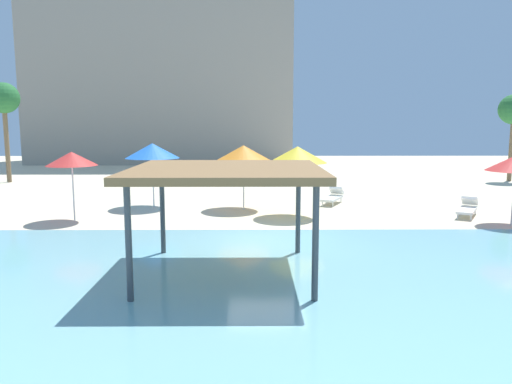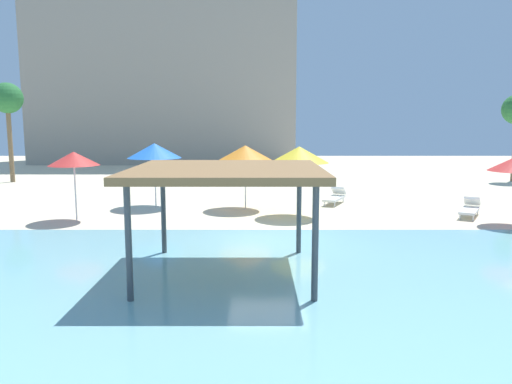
{
  "view_description": "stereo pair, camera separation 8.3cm",
  "coord_description": "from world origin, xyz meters",
  "px_view_note": "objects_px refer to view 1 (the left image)",
  "views": [
    {
      "loc": [
        -0.46,
        -15.32,
        3.76
      ],
      "look_at": [
        -0.32,
        2.0,
        1.3
      ],
      "focal_mm": 34.53,
      "sensor_mm": 36.0,
      "label": 1
    },
    {
      "loc": [
        -0.38,
        -15.32,
        3.76
      ],
      "look_at": [
        -0.32,
        2.0,
        1.3
      ],
      "focal_mm": 34.53,
      "sensor_mm": 36.0,
      "label": 2
    }
  ],
  "objects_px": {
    "shade_pavilion": "(226,174)",
    "beach_umbrella_blue_5": "(152,151)",
    "beach_umbrella_yellow_1": "(298,155)",
    "lounge_chair_1": "(468,208)",
    "lounge_chair_0": "(333,197)",
    "palm_tree_1": "(4,100)",
    "beach_umbrella_orange_2": "(243,153)",
    "beach_umbrella_red_4": "(72,159)"
  },
  "relations": [
    {
      "from": "shade_pavilion",
      "to": "lounge_chair_1",
      "type": "height_order",
      "value": "shade_pavilion"
    },
    {
      "from": "beach_umbrella_yellow_1",
      "to": "lounge_chair_0",
      "type": "height_order",
      "value": "beach_umbrella_yellow_1"
    },
    {
      "from": "beach_umbrella_blue_5",
      "to": "palm_tree_1",
      "type": "distance_m",
      "value": 14.56
    },
    {
      "from": "beach_umbrella_yellow_1",
      "to": "beach_umbrella_blue_5",
      "type": "bearing_deg",
      "value": 160.22
    },
    {
      "from": "beach_umbrella_orange_2",
      "to": "palm_tree_1",
      "type": "relative_size",
      "value": 0.45
    },
    {
      "from": "beach_umbrella_red_4",
      "to": "beach_umbrella_blue_5",
      "type": "distance_m",
      "value": 3.93
    },
    {
      "from": "beach_umbrella_orange_2",
      "to": "lounge_chair_0",
      "type": "distance_m",
      "value": 4.84
    },
    {
      "from": "lounge_chair_0",
      "to": "beach_umbrella_orange_2",
      "type": "bearing_deg",
      "value": -46.89
    },
    {
      "from": "beach_umbrella_yellow_1",
      "to": "shade_pavilion",
      "type": "bearing_deg",
      "value": -107.52
    },
    {
      "from": "beach_umbrella_yellow_1",
      "to": "beach_umbrella_blue_5",
      "type": "relative_size",
      "value": 0.99
    },
    {
      "from": "lounge_chair_0",
      "to": "lounge_chair_1",
      "type": "xyz_separation_m",
      "value": [
        4.93,
        -3.13,
        0.0
      ]
    },
    {
      "from": "shade_pavilion",
      "to": "beach_umbrella_blue_5",
      "type": "relative_size",
      "value": 1.61
    },
    {
      "from": "beach_umbrella_yellow_1",
      "to": "palm_tree_1",
      "type": "height_order",
      "value": "palm_tree_1"
    },
    {
      "from": "beach_umbrella_orange_2",
      "to": "lounge_chair_0",
      "type": "height_order",
      "value": "beach_umbrella_orange_2"
    },
    {
      "from": "beach_umbrella_red_4",
      "to": "lounge_chair_0",
      "type": "relative_size",
      "value": 1.34
    },
    {
      "from": "beach_umbrella_orange_2",
      "to": "beach_umbrella_red_4",
      "type": "distance_m",
      "value": 6.97
    },
    {
      "from": "shade_pavilion",
      "to": "lounge_chair_0",
      "type": "bearing_deg",
      "value": 67.77
    },
    {
      "from": "beach_umbrella_yellow_1",
      "to": "palm_tree_1",
      "type": "relative_size",
      "value": 0.45
    },
    {
      "from": "shade_pavilion",
      "to": "palm_tree_1",
      "type": "distance_m",
      "value": 24.31
    },
    {
      "from": "beach_umbrella_yellow_1",
      "to": "beach_umbrella_red_4",
      "type": "height_order",
      "value": "beach_umbrella_yellow_1"
    },
    {
      "from": "beach_umbrella_blue_5",
      "to": "palm_tree_1",
      "type": "relative_size",
      "value": 0.46
    },
    {
      "from": "shade_pavilion",
      "to": "lounge_chair_1",
      "type": "relative_size",
      "value": 2.36
    },
    {
      "from": "lounge_chair_0",
      "to": "beach_umbrella_yellow_1",
      "type": "bearing_deg",
      "value": -7.76
    },
    {
      "from": "palm_tree_1",
      "to": "beach_umbrella_orange_2",
      "type": "bearing_deg",
      "value": -33.07
    },
    {
      "from": "shade_pavilion",
      "to": "beach_umbrella_blue_5",
      "type": "distance_m",
      "value": 10.63
    },
    {
      "from": "beach_umbrella_orange_2",
      "to": "lounge_chair_1",
      "type": "height_order",
      "value": "beach_umbrella_orange_2"
    },
    {
      "from": "beach_umbrella_yellow_1",
      "to": "lounge_chair_1",
      "type": "relative_size",
      "value": 1.45
    },
    {
      "from": "beach_umbrella_blue_5",
      "to": "lounge_chair_1",
      "type": "bearing_deg",
      "value": -10.0
    },
    {
      "from": "beach_umbrella_yellow_1",
      "to": "beach_umbrella_red_4",
      "type": "relative_size",
      "value": 1.06
    },
    {
      "from": "shade_pavilion",
      "to": "palm_tree_1",
      "type": "xyz_separation_m",
      "value": [
        -14.75,
        19.15,
        2.57
      ]
    },
    {
      "from": "beach_umbrella_blue_5",
      "to": "beach_umbrella_red_4",
      "type": "bearing_deg",
      "value": -128.67
    },
    {
      "from": "palm_tree_1",
      "to": "shade_pavilion",
      "type": "bearing_deg",
      "value": -52.4
    },
    {
      "from": "lounge_chair_0",
      "to": "lounge_chair_1",
      "type": "bearing_deg",
      "value": 82.63
    },
    {
      "from": "beach_umbrella_blue_5",
      "to": "palm_tree_1",
      "type": "xyz_separation_m",
      "value": [
        -10.96,
        9.22,
        2.59
      ]
    },
    {
      "from": "beach_umbrella_red_4",
      "to": "beach_umbrella_blue_5",
      "type": "relative_size",
      "value": 0.93
    },
    {
      "from": "shade_pavilion",
      "to": "lounge_chair_1",
      "type": "bearing_deg",
      "value": 39.25
    },
    {
      "from": "beach_umbrella_yellow_1",
      "to": "beach_umbrella_blue_5",
      "type": "distance_m",
      "value": 6.61
    },
    {
      "from": "beach_umbrella_red_4",
      "to": "beach_umbrella_orange_2",
      "type": "bearing_deg",
      "value": 21.25
    },
    {
      "from": "lounge_chair_0",
      "to": "lounge_chair_1",
      "type": "distance_m",
      "value": 5.84
    },
    {
      "from": "beach_umbrella_orange_2",
      "to": "lounge_chair_0",
      "type": "xyz_separation_m",
      "value": [
        4.14,
        1.35,
        -2.11
      ]
    },
    {
      "from": "beach_umbrella_yellow_1",
      "to": "beach_umbrella_orange_2",
      "type": "distance_m",
      "value": 2.76
    },
    {
      "from": "beach_umbrella_yellow_1",
      "to": "palm_tree_1",
      "type": "xyz_separation_m",
      "value": [
        -17.18,
        11.46,
        2.62
      ]
    }
  ]
}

